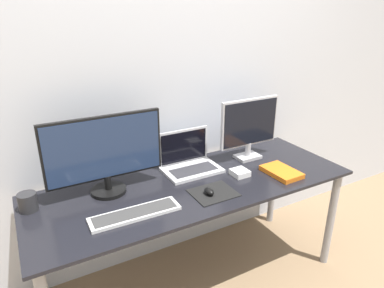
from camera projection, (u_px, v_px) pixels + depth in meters
name	position (u px, v px, depth m)	size (l,w,h in m)	color
wall_back	(163.00, 75.00, 2.07)	(7.00, 0.05, 2.50)	silver
desk	(195.00, 197.00, 1.98)	(1.85, 0.67, 0.70)	black
monitor_left	(105.00, 153.00, 1.77)	(0.62, 0.19, 0.43)	black
monitor_right	(249.00, 126.00, 2.19)	(0.42, 0.11, 0.40)	#B2B2B7
laptop	(189.00, 160.00, 2.10)	(0.34, 0.23, 0.23)	silver
keyboard	(135.00, 214.00, 1.64)	(0.44, 0.13, 0.02)	silver
mousepad	(213.00, 193.00, 1.84)	(0.23, 0.20, 0.00)	black
mouse	(209.00, 191.00, 1.82)	(0.04, 0.07, 0.04)	black
book	(281.00, 172.00, 2.05)	(0.16, 0.24, 0.03)	orange
mug	(28.00, 202.00, 1.67)	(0.09, 0.09, 0.09)	#262628
power_brick	(240.00, 173.00, 2.03)	(0.09, 0.10, 0.03)	white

